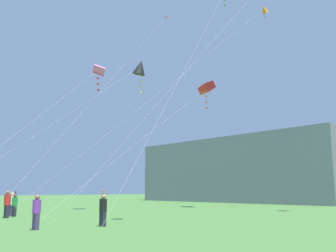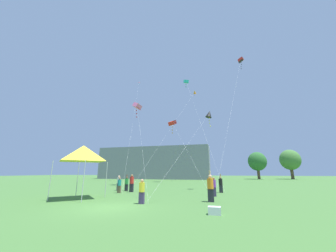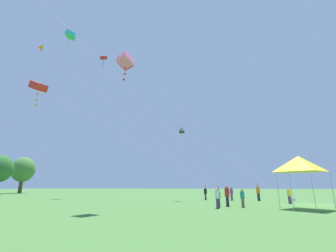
# 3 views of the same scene
# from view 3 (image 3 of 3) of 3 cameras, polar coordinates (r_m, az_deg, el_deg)

# --- Properties ---
(ground_plane) EXTENTS (220.00, 220.00, 0.00)m
(ground_plane) POSITION_cam_3_polar(r_m,az_deg,el_deg) (26.62, 33.18, -16.42)
(ground_plane) COLOR #427033
(tree_near_right) EXTENTS (5.23, 4.71, 7.89)m
(tree_near_right) POSITION_cam_3_polar(r_m,az_deg,el_deg) (58.09, -36.92, -8.67)
(tree_near_right) COLOR brown
(tree_near_right) RESTS_ON ground
(tree_far_centre) EXTENTS (5.71, 5.14, 8.62)m
(tree_far_centre) POSITION_cam_3_polar(r_m,az_deg,el_deg) (67.05, -32.89, -9.30)
(tree_far_centre) COLOR brown
(tree_far_centre) RESTS_ON ground
(festival_tent) EXTENTS (3.18, 3.18, 4.16)m
(festival_tent) POSITION_cam_3_polar(r_m,az_deg,el_deg) (21.59, 30.34, -8.32)
(festival_tent) COLOR #B7B7BC
(festival_tent) RESTS_ON ground
(cooler_box) EXTENTS (0.60, 0.42, 0.37)m
(cooler_box) POSITION_cam_3_polar(r_m,az_deg,el_deg) (32.34, 29.08, -15.93)
(cooler_box) COLOR white
(cooler_box) RESTS_ON ground
(person_orange_shirt) EXTENTS (0.44, 0.44, 2.12)m
(person_orange_shirt) POSITION_cam_3_polar(r_m,az_deg,el_deg) (30.82, 21.92, -15.26)
(person_orange_shirt) COLOR #282833
(person_orange_shirt) RESTS_ON ground
(person_yellow_shirt) EXTENTS (0.37, 0.37, 1.56)m
(person_yellow_shirt) POSITION_cam_3_polar(r_m,az_deg,el_deg) (27.21, 28.41, -15.16)
(person_yellow_shirt) COLOR #473860
(person_yellow_shirt) RESTS_ON ground
(person_black_shirt) EXTENTS (0.38, 0.38, 1.83)m
(person_black_shirt) POSITION_cam_3_polar(r_m,az_deg,el_deg) (30.69, 9.49, -16.36)
(person_black_shirt) COLOR #282833
(person_black_shirt) RESTS_ON ground
(person_purple_shirt) EXTENTS (0.38, 0.38, 1.60)m
(person_purple_shirt) POSITION_cam_3_polar(r_m,az_deg,el_deg) (30.36, 15.83, -16.09)
(person_purple_shirt) COLOR #473860
(person_purple_shirt) RESTS_ON ground
(person_green_shirt) EXTENTS (0.36, 0.36, 1.75)m
(person_green_shirt) POSITION_cam_3_polar(r_m,az_deg,el_deg) (20.67, 12.68, -17.14)
(person_green_shirt) COLOR #282833
(person_green_shirt) RESTS_ON ground
(person_white_shirt) EXTENTS (0.39, 0.39, 1.64)m
(person_white_shirt) POSITION_cam_3_polar(r_m,az_deg,el_deg) (19.59, 12.38, -17.20)
(person_white_shirt) COLOR #473860
(person_white_shirt) RESTS_ON ground
(person_red_shirt) EXTENTS (0.42, 0.42, 1.77)m
(person_red_shirt) POSITION_cam_3_polar(r_m,az_deg,el_deg) (21.77, 14.79, -16.60)
(person_red_shirt) COLOR #282833
(person_red_shirt) RESTS_ON ground
(person_teal_shirt) EXTENTS (0.35, 0.35, 1.48)m
(person_teal_shirt) POSITION_cam_3_polar(r_m,az_deg,el_deg) (21.19, 18.39, -16.83)
(person_teal_shirt) COLOR brown
(person_teal_shirt) RESTS_ON ground
(kite_cyan_box_0) EXTENTS (6.99, 18.79, 22.39)m
(kite_cyan_box_0) POSITION_cam_3_polar(r_m,az_deg,el_deg) (35.86, -23.50, 20.38)
(kite_cyan_box_0) COLOR silver
(kite_cyan_box_0) RESTS_ON ground
(kite_red_box_2) EXTENTS (9.37, 22.93, 13.29)m
(kite_red_box_2) POSITION_cam_3_polar(r_m,az_deg,el_deg) (29.54, -30.02, 8.56)
(kite_red_box_2) COLOR silver
(kite_red_box_2) RESTS_ON ground
(kite_red_box_3) EXTENTS (7.33, 21.45, 26.22)m
(kite_red_box_3) POSITION_cam_3_polar(r_m,az_deg,el_deg) (46.94, -16.01, 16.21)
(kite_red_box_3) COLOR silver
(kite_red_box_3) RESTS_ON ground
(kite_orange_diamond_4) EXTENTS (5.14, 25.15, 21.85)m
(kite_orange_diamond_4) POSITION_cam_3_polar(r_m,az_deg,el_deg) (39.08, -29.35, 17.11)
(kite_orange_diamond_4) COLOR silver
(kite_orange_diamond_4) RESTS_ON ground
(kite_black_diamond_5) EXTENTS (4.69, 11.70, 9.78)m
(kite_black_diamond_5) POSITION_cam_3_polar(r_m,az_deg,el_deg) (30.76, 3.48, -0.91)
(kite_black_diamond_5) COLOR silver
(kite_black_diamond_5) RESTS_ON ground
(kite_pink_box_6) EXTENTS (8.96, 16.24, 13.66)m
(kite_pink_box_6) POSITION_cam_3_polar(r_m,az_deg,el_deg) (21.89, -10.76, 15.92)
(kite_pink_box_6) COLOR silver
(kite_pink_box_6) RESTS_ON ground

